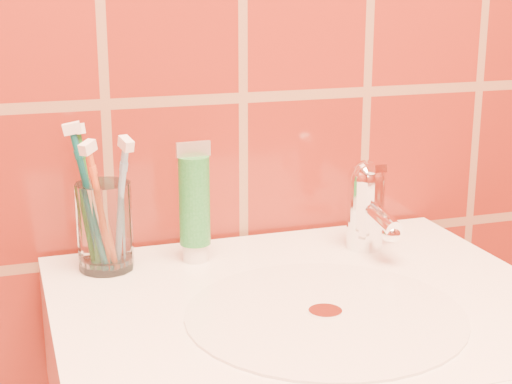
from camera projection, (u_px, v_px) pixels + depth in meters
name	position (u px, v px, depth m)	size (l,w,h in m)	color
glass_tumbler	(105.00, 227.00, 0.95)	(0.07, 0.07, 0.11)	white
toothpaste_tube	(195.00, 206.00, 0.98)	(0.04, 0.04, 0.15)	white
faucet	(367.00, 202.00, 1.02)	(0.05, 0.11, 0.12)	white
toothbrush_0	(90.00, 199.00, 0.93)	(0.06, 0.03, 0.19)	#0B5E63
toothbrush_1	(101.00, 209.00, 0.93)	(0.05, 0.05, 0.17)	#CC5724
toothbrush_2	(120.00, 206.00, 0.93)	(0.04, 0.07, 0.18)	#75A7D0
toothbrush_3	(89.00, 198.00, 0.95)	(0.04, 0.06, 0.18)	#1F762C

